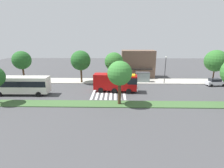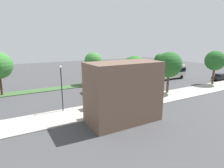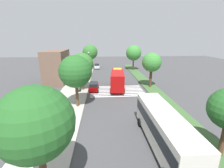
% 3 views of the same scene
% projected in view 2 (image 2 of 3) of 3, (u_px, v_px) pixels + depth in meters
% --- Properties ---
extents(ground_plane, '(120.00, 120.00, 0.00)m').
position_uv_depth(ground_plane, '(111.00, 91.00, 39.35)').
color(ground_plane, '#424244').
extents(sidewalk, '(60.00, 5.50, 0.14)m').
position_uv_depth(sidewalk, '(137.00, 102.00, 31.99)').
color(sidewalk, '#ADA89E').
rests_on(sidewalk, ground_plane).
extents(median_strip, '(60.00, 3.00, 0.14)m').
position_uv_depth(median_strip, '(95.00, 84.00, 45.63)').
color(median_strip, '#3D6033').
rests_on(median_strip, ground_plane).
extents(crosswalk, '(6.75, 10.73, 0.01)m').
position_uv_depth(crosswalk, '(118.00, 90.00, 40.13)').
color(crosswalk, silver).
rests_on(crosswalk, ground_plane).
extents(fire_truck, '(9.36, 3.55, 3.77)m').
position_uv_depth(fire_truck, '(110.00, 81.00, 39.04)').
color(fire_truck, '#A50C0C').
rests_on(fire_truck, ground_plane).
extents(parked_car_west, '(4.38, 2.07, 1.72)m').
position_uv_depth(parked_car_west, '(220.00, 77.00, 49.79)').
color(parked_car_west, black).
rests_on(parked_car_west, ground_plane).
extents(parked_car_mid, '(4.38, 2.02, 1.70)m').
position_uv_depth(parked_car_mid, '(128.00, 91.00, 35.63)').
color(parked_car_mid, '#720505').
rests_on(parked_car_mid, ground_plane).
extents(transit_bus, '(10.92, 2.91, 3.66)m').
position_uv_depth(transit_bus, '(168.00, 71.00, 50.35)').
color(transit_bus, silver).
rests_on(transit_bus, ground_plane).
extents(bus_stop_shelter, '(3.50, 1.40, 2.46)m').
position_uv_depth(bus_stop_shelter, '(98.00, 96.00, 29.32)').
color(bus_stop_shelter, '#4C4C51').
rests_on(bus_stop_shelter, sidewalk).
extents(bench_near_shelter, '(1.60, 0.50, 0.90)m').
position_uv_depth(bench_near_shelter, '(120.00, 100.00, 31.58)').
color(bench_near_shelter, '#4C3823').
rests_on(bench_near_shelter, sidewalk).
extents(bench_west_of_shelter, '(1.60, 0.50, 0.90)m').
position_uv_depth(bench_west_of_shelter, '(139.00, 96.00, 33.53)').
color(bench_west_of_shelter, '#2D472D').
rests_on(bench_west_of_shelter, sidewalk).
extents(street_lamp, '(0.36, 0.36, 6.59)m').
position_uv_depth(street_lamp, '(62.00, 85.00, 27.14)').
color(street_lamp, '#2D2D30').
rests_on(street_lamp, sidewalk).
extents(storefront_building, '(9.16, 5.38, 7.62)m').
position_uv_depth(storefront_building, '(124.00, 92.00, 23.95)').
color(storefront_building, brown).
rests_on(storefront_building, ground_plane).
extents(sidewalk_tree_far_west, '(4.50, 4.50, 7.76)m').
position_uv_depth(sidewalk_tree_far_west, '(215.00, 61.00, 43.67)').
color(sidewalk_tree_far_west, '#47301E').
rests_on(sidewalk_tree_far_west, sidewalk).
extents(sidewalk_tree_west, '(4.86, 4.86, 7.92)m').
position_uv_depth(sidewalk_tree_west, '(169.00, 65.00, 36.53)').
color(sidewalk_tree_west, '#513823').
rests_on(sidewalk_tree_west, sidewalk).
extents(sidewalk_tree_center, '(4.55, 4.55, 7.49)m').
position_uv_depth(sidewalk_tree_center, '(135.00, 69.00, 32.61)').
color(sidewalk_tree_center, '#513823').
rests_on(sidewalk_tree_center, sidewalk).
extents(median_tree_far_west, '(3.52, 3.52, 6.35)m').
position_uv_depth(median_tree_far_west, '(160.00, 60.00, 54.64)').
color(median_tree_far_west, '#513823').
rests_on(median_tree_far_west, median_strip).
extents(median_tree_west, '(4.05, 4.05, 7.35)m').
position_uv_depth(median_tree_west, '(93.00, 61.00, 44.21)').
color(median_tree_west, '#47301E').
rests_on(median_tree_west, median_strip).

